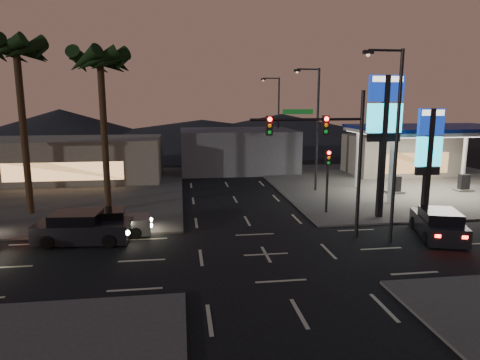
{
  "coord_description": "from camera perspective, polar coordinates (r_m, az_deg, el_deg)",
  "views": [
    {
      "loc": [
        -4.03,
        -19.66,
        7.46
      ],
      "look_at": [
        -0.73,
        4.09,
        3.0
      ],
      "focal_mm": 32.0,
      "sensor_mm": 36.0,
      "label": 1
    }
  ],
  "objects": [
    {
      "name": "ground",
      "position": [
        21.41,
        3.49,
        -9.87
      ],
      "size": [
        140.0,
        140.0,
        0.0
      ],
      "primitive_type": "plane",
      "color": "black",
      "rests_on": "ground"
    },
    {
      "name": "corner_lot_ne",
      "position": [
        41.56,
        21.04,
        -0.43
      ],
      "size": [
        24.0,
        24.0,
        0.12
      ],
      "primitive_type": "cube",
      "color": "#47443F",
      "rests_on": "ground"
    },
    {
      "name": "corner_lot_nw",
      "position": [
        38.33,
        -25.96,
        -1.67
      ],
      "size": [
        24.0,
        24.0,
        0.12
      ],
      "primitive_type": "cube",
      "color": "#47443F",
      "rests_on": "ground"
    },
    {
      "name": "gas_station",
      "position": [
        37.54,
        24.48,
        5.96
      ],
      "size": [
        12.2,
        8.2,
        5.47
      ],
      "color": "silver",
      "rests_on": "ground"
    },
    {
      "name": "convenience_store",
      "position": [
        46.57,
        20.41,
        3.14
      ],
      "size": [
        10.0,
        6.0,
        4.0
      ],
      "primitive_type": "cube",
      "color": "#726B5B",
      "rests_on": "ground"
    },
    {
      "name": "pylon_sign_tall",
      "position": [
        28.13,
        18.72,
        7.82
      ],
      "size": [
        2.2,
        0.35,
        9.0
      ],
      "color": "black",
      "rests_on": "ground"
    },
    {
      "name": "pylon_sign_short",
      "position": [
        28.59,
        23.9,
        4.01
      ],
      "size": [
        1.6,
        0.35,
        7.0
      ],
      "color": "black",
      "rests_on": "ground"
    },
    {
      "name": "traffic_signal_mast",
      "position": [
        23.11,
        11.85,
        4.77
      ],
      "size": [
        6.1,
        0.39,
        8.0
      ],
      "color": "black",
      "rests_on": "ground"
    },
    {
      "name": "pedestal_signal",
      "position": [
        28.65,
        11.61,
        1.21
      ],
      "size": [
        0.32,
        0.39,
        4.3
      ],
      "color": "black",
      "rests_on": "ground"
    },
    {
      "name": "streetlight_near",
      "position": [
        23.39,
        19.77,
        5.65
      ],
      "size": [
        2.14,
        0.25,
        10.0
      ],
      "color": "black",
      "rests_on": "ground"
    },
    {
      "name": "streetlight_mid",
      "position": [
        35.4,
        9.98,
        7.56
      ],
      "size": [
        2.14,
        0.25,
        10.0
      ],
      "color": "black",
      "rests_on": "ground"
    },
    {
      "name": "streetlight_far",
      "position": [
        48.9,
        4.92,
        8.46
      ],
      "size": [
        2.14,
        0.25,
        10.0
      ],
      "color": "black",
      "rests_on": "ground"
    },
    {
      "name": "palm_a",
      "position": [
        29.64,
        -18.1,
        13.84
      ],
      "size": [
        4.41,
        4.41,
        10.86
      ],
      "color": "black",
      "rests_on": "ground"
    },
    {
      "name": "palm_b",
      "position": [
        30.92,
        -27.6,
        14.03
      ],
      "size": [
        4.41,
        4.41,
        11.46
      ],
      "color": "black",
      "rests_on": "ground"
    },
    {
      "name": "building_far_west",
      "position": [
        43.18,
        -21.23,
        2.56
      ],
      "size": [
        16.0,
        8.0,
        4.0
      ],
      "primitive_type": "cube",
      "color": "#726B5B",
      "rests_on": "ground"
    },
    {
      "name": "building_far_mid",
      "position": [
        46.35,
        -0.4,
        4.02
      ],
      "size": [
        12.0,
        9.0,
        4.4
      ],
      "primitive_type": "cube",
      "color": "#4C4C51",
      "rests_on": "ground"
    },
    {
      "name": "hill_left",
      "position": [
        82.49,
        -22.8,
        6.62
      ],
      "size": [
        40.0,
        40.0,
        6.0
      ],
      "primitive_type": "cone",
      "color": "black",
      "rests_on": "ground"
    },
    {
      "name": "hill_right",
      "position": [
        82.05,
        5.54,
        7.02
      ],
      "size": [
        50.0,
        50.0,
        5.0
      ],
      "primitive_type": "cone",
      "color": "black",
      "rests_on": "ground"
    },
    {
      "name": "hill_center",
      "position": [
        79.95,
        -5.05,
        6.58
      ],
      "size": [
        60.0,
        60.0,
        4.0
      ],
      "primitive_type": "cone",
      "color": "black",
      "rests_on": "ground"
    },
    {
      "name": "car_lane_a_front",
      "position": [
        24.38,
        -20.31,
        -6.09
      ],
      "size": [
        5.16,
        2.47,
        1.64
      ],
      "color": "black",
      "rests_on": "ground"
    },
    {
      "name": "car_lane_b_front",
      "position": [
        25.1,
        -17.11,
        -5.58
      ],
      "size": [
        4.69,
        2.21,
        1.49
      ],
      "color": "#515153",
      "rests_on": "ground"
    },
    {
      "name": "suv_station",
      "position": [
        26.16,
        24.91,
        -5.37
      ],
      "size": [
        3.27,
        5.07,
        1.57
      ],
      "color": "black",
      "rests_on": "ground"
    }
  ]
}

